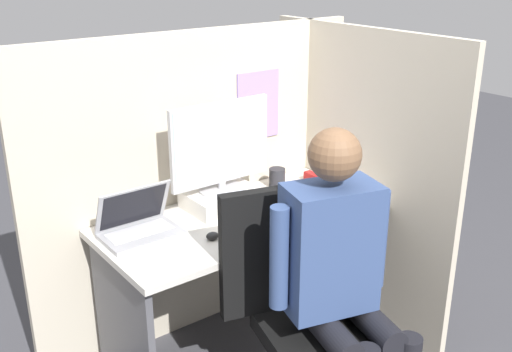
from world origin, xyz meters
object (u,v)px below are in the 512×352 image
object	(u,v)px
stapler	(315,179)
carrot_toy	(305,220)
laptop	(139,226)
person	(342,271)
monitor	(221,148)
coffee_mug	(277,178)
paper_box	(222,199)
office_chair	(304,311)

from	to	relation	value
stapler	carrot_toy	size ratio (longest dim) A/B	0.80
laptop	person	distance (m)	0.89
carrot_toy	monitor	bearing A→B (deg)	116.88
coffee_mug	monitor	bearing A→B (deg)	-174.15
carrot_toy	stapler	bearing A→B (deg)	42.71
monitor	carrot_toy	bearing A→B (deg)	-63.12
coffee_mug	carrot_toy	bearing A→B (deg)	-112.94
person	paper_box	bearing A→B (deg)	88.10
stapler	paper_box	bearing A→B (deg)	175.99
paper_box	monitor	distance (m)	0.25
paper_box	office_chair	size ratio (longest dim) A/B	0.34
carrot_toy	coffee_mug	distance (m)	0.45
paper_box	coffee_mug	distance (m)	0.37
person	stapler	bearing A→B (deg)	53.28
office_chair	person	world-z (taller)	person
carrot_toy	coffee_mug	size ratio (longest dim) A/B	1.61
monitor	office_chair	xyz separation A→B (m)	(-0.07, -0.68, -0.49)
monitor	coffee_mug	size ratio (longest dim) A/B	5.24
paper_box	carrot_toy	world-z (taller)	paper_box
person	laptop	bearing A→B (deg)	118.39
paper_box	coffee_mug	world-z (taller)	coffee_mug
carrot_toy	coffee_mug	bearing A→B (deg)	67.06
paper_box	coffee_mug	size ratio (longest dim) A/B	3.40
laptop	stapler	distance (m)	1.01
stapler	laptop	bearing A→B (deg)	179.79
monitor	carrot_toy	xyz separation A→B (m)	(0.19, -0.38, -0.28)
paper_box	person	xyz separation A→B (m)	(-0.03, -0.82, -0.01)
carrot_toy	laptop	bearing A→B (deg)	152.15
person	coffee_mug	world-z (taller)	person
paper_box	monitor	xyz separation A→B (m)	(-0.00, 0.00, 0.25)
carrot_toy	person	world-z (taller)	person
monitor	stapler	bearing A→B (deg)	-4.29
laptop	office_chair	world-z (taller)	office_chair
monitor	coffee_mug	xyz separation A→B (m)	(0.37, 0.04, -0.25)
monitor	office_chair	distance (m)	0.84
paper_box	person	bearing A→B (deg)	-91.90
office_chair	coffee_mug	size ratio (longest dim) A/B	10.04
paper_box	coffee_mug	xyz separation A→B (m)	(0.37, 0.04, 0.01)
person	coffee_mug	size ratio (longest dim) A/B	12.91
paper_box	person	size ratio (longest dim) A/B	0.26
monitor	stapler	size ratio (longest dim) A/B	4.05
paper_box	monitor	bearing A→B (deg)	90.00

